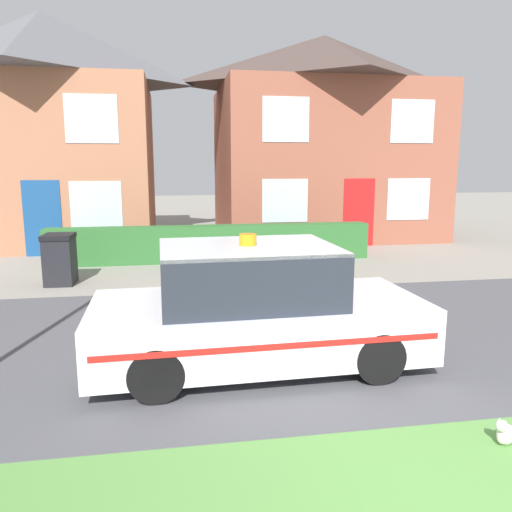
# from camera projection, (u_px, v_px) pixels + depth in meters

# --- Properties ---
(road_strip) EXTENTS (28.00, 5.60, 0.01)m
(road_strip) POSITION_uv_depth(u_px,v_px,m) (311.00, 333.00, 7.51)
(road_strip) COLOR #4C4C51
(road_strip) RESTS_ON ground
(lawn_verge) EXTENTS (28.00, 1.61, 0.01)m
(lawn_verge) POSITION_uv_depth(u_px,v_px,m) (434.00, 479.00, 4.01)
(lawn_verge) COLOR #568C42
(lawn_verge) RESTS_ON ground
(garden_hedge) EXTENTS (8.40, 0.55, 0.95)m
(garden_hedge) POSITION_uv_depth(u_px,v_px,m) (212.00, 243.00, 13.11)
(garden_hedge) COLOR #2D662D
(garden_hedge) RESTS_ON ground
(police_car) EXTENTS (4.10, 1.90, 1.67)m
(police_car) POSITION_uv_depth(u_px,v_px,m) (255.00, 309.00, 6.19)
(police_car) COLOR black
(police_car) RESTS_ON road_strip
(cat) EXTENTS (0.32, 0.22, 0.27)m
(cat) POSITION_uv_depth(u_px,v_px,m) (505.00, 433.00, 4.50)
(cat) COLOR silver
(cat) RESTS_ON ground
(house_left) EXTENTS (6.73, 5.76, 7.18)m
(house_left) POSITION_uv_depth(u_px,v_px,m) (47.00, 128.00, 15.90)
(house_left) COLOR #A86B4C
(house_left) RESTS_ON ground
(house_right) EXTENTS (7.59, 5.92, 6.90)m
(house_right) POSITION_uv_depth(u_px,v_px,m) (322.00, 136.00, 17.72)
(house_right) COLOR #93513D
(house_right) RESTS_ON ground
(wheelie_bin) EXTENTS (0.62, 0.72, 1.07)m
(wheelie_bin) POSITION_uv_depth(u_px,v_px,m) (60.00, 259.00, 10.54)
(wheelie_bin) COLOR black
(wheelie_bin) RESTS_ON ground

